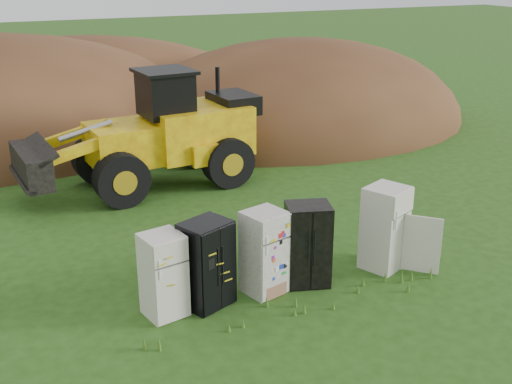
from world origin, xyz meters
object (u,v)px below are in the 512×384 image
at_px(fridge_dark_mid, 308,244).
at_px(wheel_loader, 139,132).
at_px(fridge_black_side, 206,264).
at_px(fridge_open_door, 385,228).
at_px(fridge_sticker, 264,252).
at_px(fridge_leftmost, 163,275).

distance_m(fridge_dark_mid, wheel_loader, 7.08).
xyz_separation_m(fridge_black_side, fridge_open_door, (3.91, -0.04, 0.05)).
bearing_deg(fridge_sticker, fridge_dark_mid, -18.23).
height_order(fridge_leftmost, fridge_open_door, fridge_open_door).
relative_size(fridge_dark_mid, fridge_open_door, 0.94).
xyz_separation_m(fridge_black_side, fridge_dark_mid, (2.11, -0.01, 0.00)).
xyz_separation_m(fridge_dark_mid, wheel_loader, (-1.60, 6.85, 0.80)).
bearing_deg(fridge_sticker, fridge_black_side, 164.53).
relative_size(fridge_leftmost, fridge_dark_mid, 0.95).
bearing_deg(wheel_loader, fridge_dark_mid, -82.32).
relative_size(fridge_leftmost, wheel_loader, 0.23).
height_order(fridge_dark_mid, wheel_loader, wheel_loader).
distance_m(fridge_black_side, wheel_loader, 6.90).
height_order(fridge_sticker, wheel_loader, wheel_loader).
bearing_deg(fridge_sticker, wheel_loader, 79.29).
bearing_deg(fridge_leftmost, fridge_open_door, -11.94).
relative_size(fridge_open_door, wheel_loader, 0.26).
bearing_deg(fridge_black_side, fridge_sticker, -22.50).
height_order(fridge_leftmost, fridge_black_side, fridge_black_side).
bearing_deg(fridge_leftmost, fridge_sticker, -10.54).
distance_m(fridge_black_side, fridge_dark_mid, 2.11).
bearing_deg(fridge_sticker, fridge_leftmost, 165.02).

